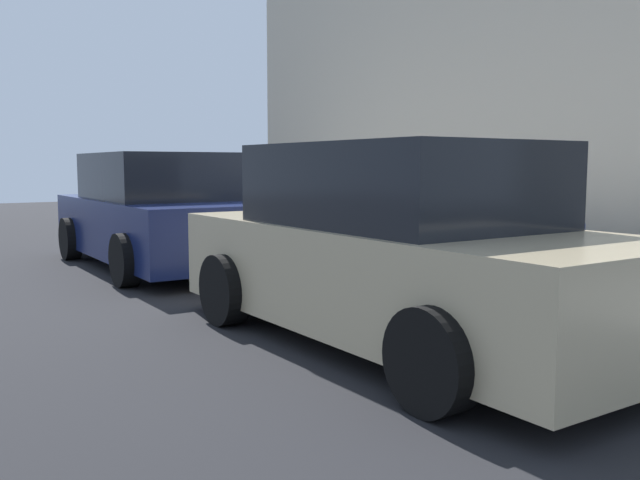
% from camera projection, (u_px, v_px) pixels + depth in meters
% --- Properties ---
extents(ground_plane, '(40.00, 40.00, 0.00)m').
position_uv_depth(ground_plane, '(290.00, 267.00, 9.67)').
color(ground_plane, black).
extents(sidewalk_curb, '(18.00, 5.00, 0.14)m').
position_uv_depth(sidewalk_curb, '(422.00, 250.00, 11.06)').
color(sidewalk_curb, '#ADA89E').
rests_on(sidewalk_curb, ground_plane).
extents(suitcase_navy_0, '(0.37, 0.28, 0.95)m').
position_uv_depth(suitcase_navy_0, '(561.00, 260.00, 6.73)').
color(suitcase_navy_0, navy).
rests_on(suitcase_navy_0, sidewalk_curb).
extents(suitcase_maroon_1, '(0.39, 0.19, 0.77)m').
position_uv_depth(suitcase_maroon_1, '(526.00, 266.00, 7.09)').
color(suitcase_maroon_1, maroon).
rests_on(suitcase_maroon_1, sidewalk_curb).
extents(suitcase_olive_2, '(0.51, 0.26, 0.87)m').
position_uv_depth(suitcase_olive_2, '(491.00, 257.00, 7.51)').
color(suitcase_olive_2, '#59601E').
rests_on(suitcase_olive_2, sidewalk_curb).
extents(suitcase_black_3, '(0.49, 0.27, 0.89)m').
position_uv_depth(suitcase_black_3, '(451.00, 249.00, 7.91)').
color(suitcase_black_3, black).
rests_on(suitcase_black_3, sidewalk_curb).
extents(suitcase_silver_4, '(0.49, 0.26, 0.85)m').
position_uv_depth(suitcase_silver_4, '(424.00, 246.00, 8.39)').
color(suitcase_silver_4, '#9EA0A8').
rests_on(suitcase_silver_4, sidewalk_curb).
extents(suitcase_teal_5, '(0.46, 0.23, 0.70)m').
position_uv_depth(suitcase_teal_5, '(398.00, 241.00, 8.84)').
color(suitcase_teal_5, '#0F606B').
rests_on(suitcase_teal_5, sidewalk_curb).
extents(suitcase_red_6, '(0.40, 0.26, 0.74)m').
position_uv_depth(suitcase_red_6, '(375.00, 242.00, 9.24)').
color(suitcase_red_6, red).
rests_on(suitcase_red_6, sidewalk_curb).
extents(suitcase_navy_7, '(0.45, 0.22, 1.01)m').
position_uv_depth(suitcase_navy_7, '(353.00, 232.00, 9.61)').
color(suitcase_navy_7, navy).
rests_on(suitcase_navy_7, sidewalk_curb).
extents(suitcase_maroon_8, '(0.51, 0.19, 0.87)m').
position_uv_depth(suitcase_maroon_8, '(333.00, 234.00, 10.07)').
color(suitcase_maroon_8, maroon).
rests_on(suitcase_maroon_8, sidewalk_curb).
extents(suitcase_olive_9, '(0.51, 0.27, 1.08)m').
position_uv_depth(suitcase_olive_9, '(312.00, 225.00, 10.51)').
color(suitcase_olive_9, '#59601E').
rests_on(suitcase_olive_9, sidewalk_curb).
extents(suitcase_black_10, '(0.40, 0.23, 1.07)m').
position_uv_depth(suitcase_black_10, '(295.00, 223.00, 10.93)').
color(suitcase_black_10, black).
rests_on(suitcase_black_10, sidewalk_curb).
extents(suitcase_silver_11, '(0.35, 0.20, 0.80)m').
position_uv_depth(suitcase_silver_11, '(277.00, 226.00, 11.24)').
color(suitcase_silver_11, '#9EA0A8').
rests_on(suitcase_silver_11, sidewalk_curb).
extents(fire_hydrant, '(0.39, 0.21, 0.82)m').
position_uv_depth(fire_hydrant, '(257.00, 215.00, 11.82)').
color(fire_hydrant, red).
rests_on(fire_hydrant, sidewalk_curb).
extents(bollard_post, '(0.11, 0.11, 0.69)m').
position_uv_depth(bollard_post, '(230.00, 218.00, 12.35)').
color(bollard_post, brown).
rests_on(bollard_post, sidewalk_curb).
extents(parked_car_beige_0, '(4.37, 1.99, 1.60)m').
position_uv_depth(parked_car_beige_0, '(398.00, 251.00, 5.47)').
color(parked_car_beige_0, tan).
rests_on(parked_car_beige_0, ground_plane).
extents(parked_car_navy_1, '(4.56, 2.19, 1.60)m').
position_uv_depth(parked_car_navy_1, '(161.00, 214.00, 9.69)').
color(parked_car_navy_1, '#141E4C').
rests_on(parked_car_navy_1, ground_plane).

